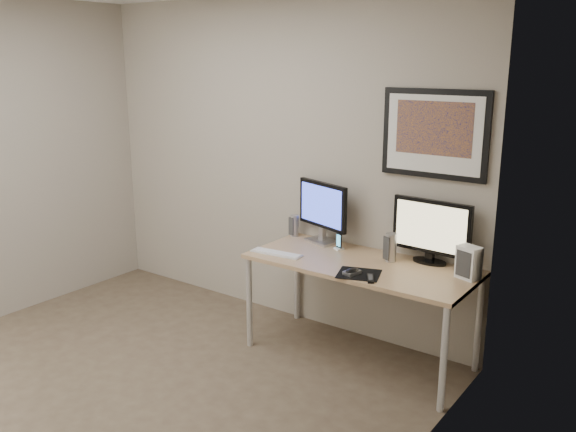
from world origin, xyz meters
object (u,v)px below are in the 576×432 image
object	(u,v)px
framed_art	(434,134)
monitor_large	(323,209)
monitor_tv	(431,230)
desk	(360,271)
phone_dock	(339,241)
speaker_right	(391,247)
speaker_left	(294,226)
keyboard	(276,253)
fan_unit	(469,262)

from	to	relation	value
framed_art	monitor_large	size ratio (longest dim) A/B	1.48
monitor_large	monitor_tv	distance (m)	0.88
desk	phone_dock	size ratio (longest dim) A/B	12.42
speaker_right	phone_dock	size ratio (longest dim) A/B	1.56
speaker_right	speaker_left	bearing A→B (deg)	-163.88
monitor_tv	phone_dock	distance (m)	0.70
speaker_right	keyboard	world-z (taller)	speaker_right
desk	monitor_large	bearing A→B (deg)	152.54
desk	monitor_tv	bearing A→B (deg)	34.67
speaker_right	keyboard	size ratio (longest dim) A/B	0.51
speaker_left	monitor_large	bearing A→B (deg)	10.19
speaker_left	speaker_right	distance (m)	0.92
desk	speaker_right	world-z (taller)	speaker_right
phone_dock	keyboard	world-z (taller)	phone_dock
framed_art	speaker_left	bearing A→B (deg)	-176.46
monitor_tv	speaker_left	distance (m)	1.16
desk	fan_unit	xyz separation A→B (m)	(0.72, 0.13, 0.17)
framed_art	monitor_large	world-z (taller)	framed_art
speaker_left	fan_unit	xyz separation A→B (m)	(1.47, -0.13, 0.02)
keyboard	fan_unit	size ratio (longest dim) A/B	1.83
desk	monitor_large	size ratio (longest dim) A/B	3.17
desk	monitor_tv	xyz separation A→B (m)	(0.39, 0.27, 0.31)
speaker_right	monitor_tv	bearing A→B (deg)	50.20
desk	speaker_left	xyz separation A→B (m)	(-0.76, 0.26, 0.15)
speaker_right	phone_dock	xyz separation A→B (m)	(-0.43, 0.01, -0.04)
framed_art	speaker_left	xyz separation A→B (m)	(-1.11, -0.07, -0.81)
monitor_tv	speaker_left	bearing A→B (deg)	-176.46
monitor_tv	speaker_right	size ratio (longest dim) A/B	2.86
desk	framed_art	distance (m)	1.07
monitor_large	framed_art	bearing A→B (deg)	22.75
monitor_large	fan_unit	xyz separation A→B (m)	(1.20, -0.12, -0.15)
monitor_large	keyboard	size ratio (longest dim) A/B	1.27
monitor_large	speaker_right	xyz separation A→B (m)	(0.64, -0.10, -0.16)
framed_art	speaker_right	world-z (taller)	framed_art
desk	monitor_large	distance (m)	0.64
framed_art	keyboard	size ratio (longest dim) A/B	1.89
monitor_tv	fan_unit	size ratio (longest dim) A/B	2.66
keyboard	monitor_large	bearing A→B (deg)	71.19
framed_art	keyboard	distance (m)	1.40
monitor_tv	speaker_right	bearing A→B (deg)	-149.92
monitor_large	fan_unit	world-z (taller)	monitor_large
monitor_large	keyboard	distance (m)	0.52
desk	speaker_left	world-z (taller)	speaker_left
speaker_left	framed_art	bearing A→B (deg)	16.36
desk	fan_unit	distance (m)	0.75
speaker_right	fan_unit	xyz separation A→B (m)	(0.57, -0.02, 0.01)
phone_dock	framed_art	bearing A→B (deg)	38.01
framed_art	speaker_right	distance (m)	0.84
desk	phone_dock	bearing A→B (deg)	149.43
speaker_left	phone_dock	xyz separation A→B (m)	(0.48, -0.10, -0.02)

